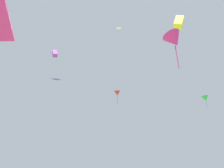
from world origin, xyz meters
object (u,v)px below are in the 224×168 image
object	(u,v)px
distant_kite_purple_mid_left	(55,54)
distant_kite_green_high_left	(205,98)
distant_kite_white_low_right	(119,28)
distant_kite_blue_high_right	(56,79)
distant_kite_red_low_left	(117,93)
distant_kite_magenta_mid_right	(174,40)
distant_kite_yellow_far_center	(179,23)

from	to	relation	value
distant_kite_purple_mid_left	distant_kite_green_high_left	bearing A→B (deg)	61.57
distant_kite_white_low_right	distant_kite_purple_mid_left	bearing A→B (deg)	-139.45
distant_kite_blue_high_right	distant_kite_red_low_left	bearing A→B (deg)	99.40
distant_kite_magenta_mid_right	distant_kite_purple_mid_left	bearing A→B (deg)	-179.33
distant_kite_white_low_right	distant_kite_purple_mid_left	world-z (taller)	distant_kite_white_low_right
distant_kite_yellow_far_center	distant_kite_white_low_right	bearing A→B (deg)	-176.96
distant_kite_magenta_mid_right	distant_kite_green_high_left	distance (m)	21.67
distant_kite_red_low_left	distant_kite_green_high_left	bearing A→B (deg)	25.52
distant_kite_green_high_left	distant_kite_purple_mid_left	bearing A→B (deg)	-118.43
distant_kite_green_high_left	distant_kite_yellow_far_center	xyz separation A→B (m)	(-0.25, -16.86, 1.47)
distant_kite_red_low_left	distant_kite_white_low_right	distance (m)	12.83
distant_kite_white_low_right	distant_kite_yellow_far_center	world-z (taller)	distant_kite_white_low_right
distant_kite_green_high_left	distant_kite_yellow_far_center	bearing A→B (deg)	-90.85
distant_kite_green_high_left	distant_kite_white_low_right	bearing A→B (deg)	-111.15
distant_kite_red_low_left	distant_kite_white_low_right	world-z (taller)	distant_kite_white_low_right
distant_kite_white_low_right	distant_kite_magenta_mid_right	bearing A→B (deg)	-33.34
distant_kite_white_low_right	distant_kite_purple_mid_left	distance (m)	8.01
distant_kite_green_high_left	distant_kite_magenta_mid_right	bearing A→B (deg)	-91.11
distant_kite_purple_mid_left	distant_kite_yellow_far_center	size ratio (longest dim) A/B	0.58
distant_kite_white_low_right	distant_kite_yellow_far_center	size ratio (longest dim) A/B	0.47
distant_kite_purple_mid_left	distant_kite_yellow_far_center	distance (m)	12.57
distant_kite_red_low_left	distant_kite_magenta_mid_right	bearing A→B (deg)	-51.93
distant_kite_white_low_right	distant_kite_yellow_far_center	bearing A→B (deg)	3.04
distant_kite_red_low_left	distant_kite_blue_high_right	size ratio (longest dim) A/B	2.63
distant_kite_magenta_mid_right	distant_kite_white_low_right	size ratio (longest dim) A/B	4.62
distant_kite_magenta_mid_right	distant_kite_blue_high_right	xyz separation A→B (m)	(-9.25, -1.45, -1.45)
distant_kite_white_low_right	distant_kite_green_high_left	world-z (taller)	distant_kite_white_low_right
distant_kite_blue_high_right	distant_kite_yellow_far_center	xyz separation A→B (m)	(9.41, 5.89, 6.91)
distant_kite_magenta_mid_right	distant_kite_yellow_far_center	size ratio (longest dim) A/B	2.16
distant_kite_magenta_mid_right	distant_kite_white_low_right	world-z (taller)	distant_kite_white_low_right
distant_kite_blue_high_right	distant_kite_green_high_left	world-z (taller)	distant_kite_green_high_left
distant_kite_white_low_right	distant_kite_green_high_left	xyz separation A→B (m)	(6.65, 17.20, -3.24)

